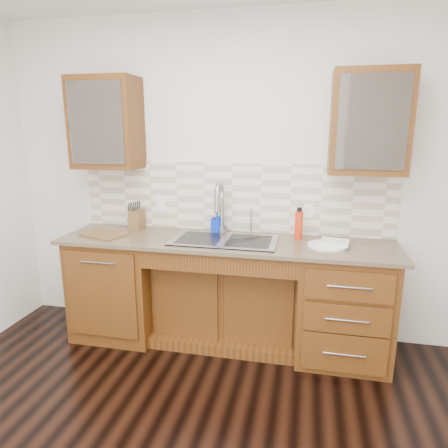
% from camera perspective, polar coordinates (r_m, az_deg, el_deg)
% --- Properties ---
extents(wall_back, '(4.00, 0.10, 2.70)m').
position_cam_1_polar(wall_back, '(3.48, 1.40, 6.34)').
color(wall_back, silver).
rests_on(wall_back, ground).
extents(base_cabinet_left, '(0.70, 0.62, 0.88)m').
position_cam_1_polar(base_cabinet_left, '(3.68, -14.64, -8.37)').
color(base_cabinet_left, '#593014').
rests_on(base_cabinet_left, ground).
extents(base_cabinet_center, '(1.20, 0.44, 0.70)m').
position_cam_1_polar(base_cabinet_center, '(3.50, 0.46, -10.71)').
color(base_cabinet_center, '#593014').
rests_on(base_cabinet_center, ground).
extents(base_cabinet_right, '(0.70, 0.62, 0.88)m').
position_cam_1_polar(base_cabinet_right, '(3.33, 16.65, -10.92)').
color(base_cabinet_right, '#593014').
rests_on(base_cabinet_right, ground).
extents(countertop, '(2.70, 0.65, 0.03)m').
position_cam_1_polar(countertop, '(3.21, 0.09, -2.59)').
color(countertop, '#84705B').
rests_on(countertop, base_cabinet_left).
extents(backsplash, '(2.70, 0.02, 0.59)m').
position_cam_1_polar(backsplash, '(3.44, 1.19, 3.82)').
color(backsplash, beige).
rests_on(backsplash, wall_back).
extents(sink, '(0.84, 0.46, 0.19)m').
position_cam_1_polar(sink, '(3.22, 0.04, -3.86)').
color(sink, '#9E9EA5').
rests_on(sink, countertop).
extents(faucet, '(0.04, 0.04, 0.40)m').
position_cam_1_polar(faucet, '(3.38, -0.30, 1.99)').
color(faucet, '#999993').
rests_on(faucet, countertop).
extents(filter_tap, '(0.02, 0.02, 0.24)m').
position_cam_1_polar(filter_tap, '(3.36, 3.90, 0.50)').
color(filter_tap, '#999993').
rests_on(filter_tap, countertop).
extents(upper_cabinet_left, '(0.55, 0.34, 0.75)m').
position_cam_1_polar(upper_cabinet_left, '(3.59, -16.45, 13.64)').
color(upper_cabinet_left, '#593014').
rests_on(upper_cabinet_left, wall_back).
extents(upper_cabinet_right, '(0.55, 0.34, 0.75)m').
position_cam_1_polar(upper_cabinet_right, '(3.19, 20.04, 13.44)').
color(upper_cabinet_right, '#593014').
rests_on(upper_cabinet_right, wall_back).
extents(outlet_left, '(0.08, 0.01, 0.12)m').
position_cam_1_polar(outlet_left, '(3.62, -9.01, 2.78)').
color(outlet_left, white).
rests_on(outlet_left, backsplash).
extents(outlet_right, '(0.08, 0.01, 0.12)m').
position_cam_1_polar(outlet_right, '(3.38, 12.02, 1.88)').
color(outlet_right, white).
rests_on(outlet_right, backsplash).
extents(soap_bottle, '(0.11, 0.11, 0.18)m').
position_cam_1_polar(soap_bottle, '(3.41, -0.99, 0.24)').
color(soap_bottle, '#0B2EE1').
rests_on(soap_bottle, countertop).
extents(water_bottle, '(0.08, 0.08, 0.23)m').
position_cam_1_polar(water_bottle, '(3.27, 10.63, -0.17)').
color(water_bottle, red).
rests_on(water_bottle, countertop).
extents(plate, '(0.32, 0.32, 0.02)m').
position_cam_1_polar(plate, '(3.13, 14.46, -3.00)').
color(plate, white).
rests_on(plate, countertop).
extents(dish_towel, '(0.23, 0.18, 0.03)m').
position_cam_1_polar(dish_towel, '(3.15, 15.54, -2.53)').
color(dish_towel, silver).
rests_on(dish_towel, plate).
extents(knife_block, '(0.10, 0.16, 0.17)m').
position_cam_1_polar(knife_block, '(3.61, -12.35, 0.59)').
color(knife_block, '#A6744B').
rests_on(knife_block, countertop).
extents(cutting_board, '(0.41, 0.35, 0.02)m').
position_cam_1_polar(cutting_board, '(3.49, -16.72, -1.44)').
color(cutting_board, brown).
rests_on(cutting_board, countertop).
extents(cup_left_a, '(0.15, 0.15, 0.09)m').
position_cam_1_polar(cup_left_a, '(3.64, -17.78, 12.66)').
color(cup_left_a, white).
rests_on(cup_left_a, upper_cabinet_left).
extents(cup_left_b, '(0.13, 0.13, 0.10)m').
position_cam_1_polar(cup_left_b, '(3.57, -15.77, 12.88)').
color(cup_left_b, white).
rests_on(cup_left_b, upper_cabinet_left).
extents(cup_right_a, '(0.14, 0.14, 0.11)m').
position_cam_1_polar(cup_right_a, '(3.19, 19.06, 12.68)').
color(cup_right_a, white).
rests_on(cup_right_a, upper_cabinet_right).
extents(cup_right_b, '(0.13, 0.13, 0.09)m').
position_cam_1_polar(cup_right_b, '(3.20, 20.88, 12.41)').
color(cup_right_b, white).
rests_on(cup_right_b, upper_cabinet_right).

